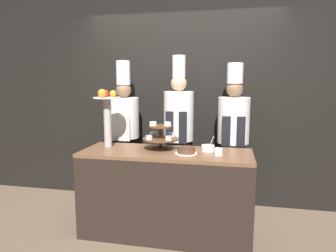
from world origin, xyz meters
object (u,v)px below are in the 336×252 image
(tiered_stand, at_px, (161,136))
(cake_round, at_px, (186,151))
(chef_center_left, at_px, (179,129))
(serving_bowl_far, at_px, (208,148))
(chef_left, at_px, (124,130))
(fruit_pedestal, at_px, (107,111))
(cup_white, at_px, (218,152))
(chef_center_right, at_px, (233,134))

(tiered_stand, xyz_separation_m, cake_round, (0.30, -0.14, -0.11))
(cake_round, xyz_separation_m, chef_center_left, (-0.19, 0.67, 0.10))
(serving_bowl_far, bearing_deg, chef_left, 155.11)
(fruit_pedestal, bearing_deg, cup_white, -6.69)
(chef_center_right, bearing_deg, tiered_stand, -144.95)
(chef_center_left, bearing_deg, fruit_pedestal, -143.07)
(tiered_stand, bearing_deg, cake_round, -25.42)
(tiered_stand, bearing_deg, cup_white, -12.62)
(cake_round, xyz_separation_m, chef_center_right, (0.46, 0.67, 0.07))
(cup_white, height_order, chef_center_left, chef_center_left)
(fruit_pedestal, height_order, chef_center_right, chef_center_right)
(fruit_pedestal, height_order, cake_round, fruit_pedestal)
(cake_round, relative_size, serving_bowl_far, 1.34)
(cake_round, relative_size, chef_left, 0.12)
(tiered_stand, height_order, cake_round, tiered_stand)
(tiered_stand, height_order, chef_center_left, chef_center_left)
(cup_white, relative_size, chef_center_right, 0.05)
(tiered_stand, relative_size, chef_left, 0.20)
(cake_round, height_order, chef_left, chef_left)
(cup_white, distance_m, chef_center_right, 0.69)
(fruit_pedestal, distance_m, serving_bowl_far, 1.16)
(tiered_stand, distance_m, cake_round, 0.35)
(cake_round, bearing_deg, chef_center_left, 106.08)
(cake_round, bearing_deg, serving_bowl_far, 38.89)
(cake_round, height_order, chef_center_left, chef_center_left)
(chef_left, bearing_deg, tiered_stand, -41.71)
(tiered_stand, height_order, chef_center_right, chef_center_right)
(fruit_pedestal, xyz_separation_m, chef_center_left, (0.70, 0.53, -0.26))
(chef_left, bearing_deg, cup_white, -28.95)
(fruit_pedestal, bearing_deg, serving_bowl_far, 0.95)
(tiered_stand, relative_size, fruit_pedestal, 0.60)
(tiered_stand, height_order, chef_left, chef_left)
(tiered_stand, relative_size, cake_round, 1.73)
(fruit_pedestal, xyz_separation_m, serving_bowl_far, (1.10, 0.02, -0.37))
(cake_round, distance_m, chef_center_left, 0.71)
(chef_center_left, bearing_deg, serving_bowl_far, -52.01)
(chef_left, bearing_deg, chef_center_left, -0.01)
(tiered_stand, height_order, cup_white, tiered_stand)
(cake_round, height_order, serving_bowl_far, serving_bowl_far)
(tiered_stand, distance_m, chef_left, 0.80)
(chef_left, distance_m, chef_center_right, 1.35)
(serving_bowl_far, relative_size, chef_center_right, 0.09)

